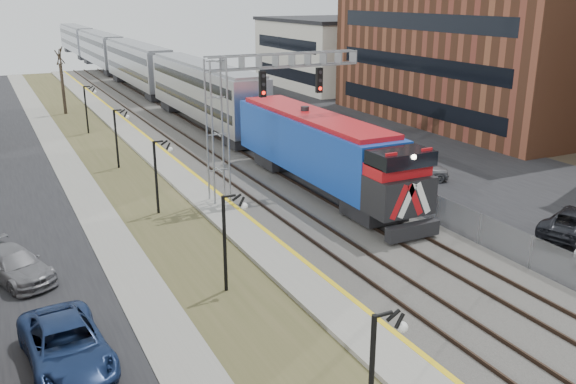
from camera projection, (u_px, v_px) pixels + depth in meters
sidewalk at (80, 186)px, 37.26m from camera, size 2.00×120.00×0.08m
grass_median at (129, 180)px, 38.55m from camera, size 4.00×120.00×0.06m
platform at (175, 172)px, 39.80m from camera, size 2.00×120.00×0.24m
ballast_bed at (245, 163)px, 41.94m from camera, size 8.00×120.00×0.20m
parking_lot at (389, 146)px, 47.09m from camera, size 16.00×120.00×0.04m
platform_edge at (188, 169)px, 40.14m from camera, size 0.24×120.00×0.01m
track_near at (218, 164)px, 41.03m from camera, size 1.58×120.00×0.15m
track_far at (265, 158)px, 42.53m from camera, size 1.58×120.00×0.15m
train at (132, 64)px, 75.17m from camera, size 3.00×108.65×5.33m
signal_gantry at (246, 103)px, 33.10m from camera, size 9.00×1.07×8.15m
lampposts at (222, 242)px, 23.74m from camera, size 0.14×62.14×4.00m
fence at (299, 147)px, 43.52m from camera, size 0.04×120.00×1.60m
buildings_east at (568, 59)px, 47.87m from camera, size 16.00×76.00×15.00m
car_lot_d at (375, 161)px, 40.30m from camera, size 4.67×2.04×1.34m
car_lot_e at (415, 170)px, 38.12m from camera, size 4.55×3.00×1.44m
car_street_a at (67, 347)px, 19.06m from camera, size 2.72×5.24×1.41m
car_street_b at (14, 266)px, 24.89m from camera, size 3.37×4.78×1.29m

